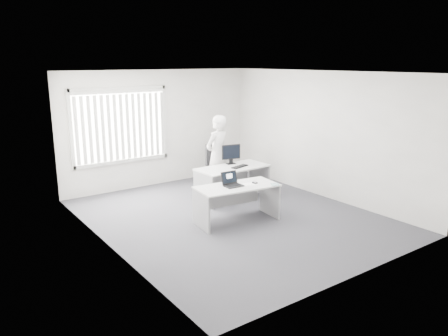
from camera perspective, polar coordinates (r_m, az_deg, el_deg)
ground at (r=8.70m, az=1.03°, el=-6.37°), size 6.00×6.00×0.00m
wall_back at (r=10.84m, az=-8.46°, el=5.19°), size 5.00×0.02×2.80m
wall_front at (r=6.24m, az=17.73°, el=-1.77°), size 5.00×0.02×2.80m
wall_left at (r=7.15m, az=-15.24°, el=0.35°), size 0.02×6.00×2.80m
wall_right at (r=9.99m, az=12.69°, el=4.26°), size 0.02×6.00×2.80m
ceiling at (r=8.16m, az=1.11°, el=12.40°), size 5.00×6.00×0.02m
window at (r=10.37m, az=-13.33°, el=5.41°), size 2.32×0.06×1.76m
blinds at (r=10.32m, az=-13.19°, el=5.21°), size 2.20×0.10×1.50m
desk_near at (r=8.31m, az=1.70°, el=-3.64°), size 1.63×0.91×0.71m
desk_far at (r=9.64m, az=1.12°, el=-1.03°), size 1.64×0.80×0.74m
office_chair at (r=10.74m, az=-0.93°, el=-0.63°), size 0.65×0.65×1.03m
person at (r=9.99m, az=-0.87°, el=1.74°), size 0.76×0.60×1.82m
laptop at (r=8.17m, az=1.26°, el=-1.53°), size 0.35×0.31×0.26m
paper_sheet at (r=8.37m, az=3.45°, el=-2.10°), size 0.31×0.25×0.00m
mouse at (r=8.41m, az=4.05°, el=-1.88°), size 0.07×0.11×0.04m
booklet at (r=8.37m, az=6.66°, el=-2.14°), size 0.22×0.24×0.01m
keyboard at (r=9.58m, az=2.06°, el=0.20°), size 0.47×0.26×0.02m
monitor at (r=9.81m, az=0.93°, el=1.80°), size 0.46×0.22×0.44m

